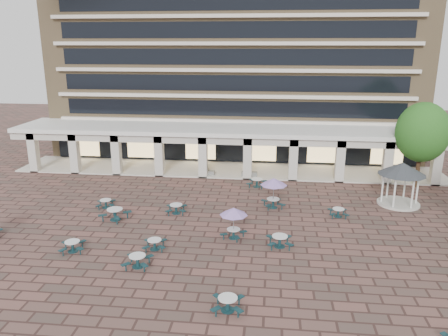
{
  "coord_description": "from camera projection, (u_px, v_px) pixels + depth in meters",
  "views": [
    {
      "loc": [
        4.28,
        -27.0,
        12.35
      ],
      "look_at": [
        0.94,
        3.0,
        3.68
      ],
      "focal_mm": 35.0,
      "sensor_mm": 36.0,
      "label": 1
    }
  ],
  "objects": [
    {
      "name": "ground",
      "position": [
        205.0,
        232.0,
        29.66
      ],
      "size": [
        120.0,
        120.0,
        0.0
      ],
      "primitive_type": "plane",
      "color": "brown",
      "rests_on": "ground"
    },
    {
      "name": "apartment_building",
      "position": [
        237.0,
        41.0,
        50.5
      ],
      "size": [
        40.0,
        15.5,
        25.2
      ],
      "color": "#937953",
      "rests_on": "ground"
    },
    {
      "name": "retail_arcade",
      "position": [
        228.0,
        141.0,
        42.96
      ],
      "size": [
        42.0,
        6.6,
        4.4
      ],
      "color": "white",
      "rests_on": "ground"
    },
    {
      "name": "picnic_table_0",
      "position": [
        72.0,
        245.0,
        26.73
      ],
      "size": [
        1.79,
        1.79,
        0.68
      ],
      "rotation": [
        0.0,
        0.0,
        0.29
      ],
      "color": "#143A3D",
      "rests_on": "ground"
    },
    {
      "name": "picnic_table_1",
      "position": [
        155.0,
        244.0,
        27.01
      ],
      "size": [
        1.63,
        1.63,
        0.66
      ],
      "rotation": [
        0.0,
        0.0,
        0.16
      ],
      "color": "#143A3D",
      "rests_on": "ground"
    },
    {
      "name": "picnic_table_2",
      "position": [
        228.0,
        303.0,
        20.8
      ],
      "size": [
        1.64,
        1.64,
        0.71
      ],
      "rotation": [
        0.0,
        0.0,
        0.04
      ],
      "color": "#143A3D",
      "rests_on": "ground"
    },
    {
      "name": "picnic_table_5",
      "position": [
        137.0,
        260.0,
        24.88
      ],
      "size": [
        1.64,
        1.64,
        0.72
      ],
      "rotation": [
        0.0,
        0.0,
        0.02
      ],
      "color": "#143A3D",
      "rests_on": "ground"
    },
    {
      "name": "picnic_table_6",
      "position": [
        234.0,
        213.0,
        28.16
      ],
      "size": [
        1.83,
        1.83,
        2.12
      ],
      "rotation": [
        0.0,
        0.0,
        -0.37
      ],
      "color": "#143A3D",
      "rests_on": "ground"
    },
    {
      "name": "picnic_table_7",
      "position": [
        280.0,
        240.0,
        27.35
      ],
      "size": [
        1.77,
        1.77,
        0.74
      ],
      "rotation": [
        0.0,
        0.0,
        0.08
      ],
      "color": "#143A3D",
      "rests_on": "ground"
    },
    {
      "name": "picnic_table_8",
      "position": [
        106.0,
        203.0,
        33.86
      ],
      "size": [
        1.71,
        1.71,
        0.65
      ],
      "rotation": [
        0.0,
        0.0,
        0.27
      ],
      "color": "#143A3D",
      "rests_on": "ground"
    },
    {
      "name": "picnic_table_9",
      "position": [
        115.0,
        213.0,
        31.49
      ],
      "size": [
        2.24,
        2.24,
        0.85
      ],
      "rotation": [
        0.0,
        0.0,
        -0.31
      ],
      "color": "#143A3D",
      "rests_on": "ground"
    },
    {
      "name": "picnic_table_10",
      "position": [
        338.0,
        212.0,
        32.09
      ],
      "size": [
        1.47,
        1.47,
        0.65
      ],
      "rotation": [
        0.0,
        0.0,
        0.02
      ],
      "color": "#143A3D",
      "rests_on": "ground"
    },
    {
      "name": "picnic_table_11",
      "position": [
        274.0,
        183.0,
        33.4
      ],
      "size": [
        2.08,
        2.08,
        2.4
      ],
      "rotation": [
        0.0,
        0.0,
        0.29
      ],
      "color": "#143A3D",
      "rests_on": "ground"
    },
    {
      "name": "picnic_table_12",
      "position": [
        176.0,
        208.0,
        32.72
      ],
      "size": [
        1.74,
        1.74,
        0.71
      ],
      "rotation": [
        0.0,
        0.0,
        0.14
      ],
      "color": "#143A3D",
      "rests_on": "ground"
    },
    {
      "name": "picnic_table_13",
      "position": [
        257.0,
        182.0,
        38.76
      ],
      "size": [
        1.88,
        1.88,
        0.75
      ],
      "rotation": [
        0.0,
        0.0,
        -0.17
      ],
      "color": "#143A3D",
      "rests_on": "ground"
    },
    {
      "name": "gazebo",
      "position": [
        402.0,
        173.0,
        33.98
      ],
      "size": [
        3.65,
        3.65,
        3.4
      ],
      "rotation": [
        0.0,
        0.0,
        -0.03
      ],
      "color": "beige",
      "rests_on": "ground"
    },
    {
      "name": "tree_east_c",
      "position": [
        423.0,
        132.0,
        37.59
      ],
      "size": [
        4.53,
        4.53,
        7.54
      ],
      "color": "#442C1B",
      "rests_on": "ground"
    },
    {
      "name": "planter_left",
      "position": [
        207.0,
        171.0,
        42.05
      ],
      "size": [
        1.5,
        0.7,
        1.2
      ],
      "color": "gray",
      "rests_on": "ground"
    },
    {
      "name": "planter_right",
      "position": [
        249.0,
        172.0,
        41.61
      ],
      "size": [
        1.5,
        0.6,
        1.22
      ],
      "color": "gray",
      "rests_on": "ground"
    }
  ]
}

